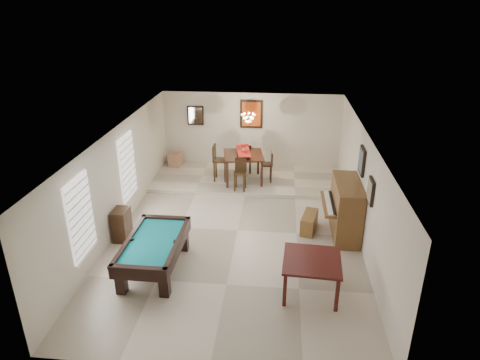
% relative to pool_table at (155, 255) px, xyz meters
% --- Properties ---
extents(ground_plane, '(6.00, 9.00, 0.02)m').
position_rel_pool_table_xyz_m(ground_plane, '(1.62, 1.86, -0.37)').
color(ground_plane, beige).
extents(wall_back, '(6.00, 0.04, 2.60)m').
position_rel_pool_table_xyz_m(wall_back, '(1.62, 6.36, 0.94)').
color(wall_back, silver).
rests_on(wall_back, ground_plane).
extents(wall_front, '(6.00, 0.04, 2.60)m').
position_rel_pool_table_xyz_m(wall_front, '(1.62, -2.64, 0.94)').
color(wall_front, silver).
rests_on(wall_front, ground_plane).
extents(wall_left, '(0.04, 9.00, 2.60)m').
position_rel_pool_table_xyz_m(wall_left, '(-1.38, 1.86, 0.94)').
color(wall_left, silver).
rests_on(wall_left, ground_plane).
extents(wall_right, '(0.04, 9.00, 2.60)m').
position_rel_pool_table_xyz_m(wall_right, '(4.62, 1.86, 0.94)').
color(wall_right, silver).
rests_on(wall_right, ground_plane).
extents(ceiling, '(6.00, 9.00, 0.04)m').
position_rel_pool_table_xyz_m(ceiling, '(1.62, 1.86, 2.24)').
color(ceiling, white).
rests_on(ceiling, wall_back).
extents(dining_step, '(6.00, 2.50, 0.12)m').
position_rel_pool_table_xyz_m(dining_step, '(1.62, 5.11, -0.30)').
color(dining_step, beige).
rests_on(dining_step, ground_plane).
extents(window_left_front, '(0.06, 1.00, 1.70)m').
position_rel_pool_table_xyz_m(window_left_front, '(-1.35, -0.34, 1.04)').
color(window_left_front, white).
rests_on(window_left_front, wall_left).
extents(window_left_rear, '(0.06, 1.00, 1.70)m').
position_rel_pool_table_xyz_m(window_left_rear, '(-1.35, 2.46, 1.04)').
color(window_left_rear, white).
rests_on(window_left_rear, wall_left).
extents(pool_table, '(1.18, 2.15, 0.71)m').
position_rel_pool_table_xyz_m(pool_table, '(0.00, 0.00, 0.00)').
color(pool_table, black).
rests_on(pool_table, ground_plane).
extents(square_table, '(1.19, 1.19, 0.78)m').
position_rel_pool_table_xyz_m(square_table, '(3.33, -0.47, 0.03)').
color(square_table, '#38100E').
rests_on(square_table, ground_plane).
extents(upright_piano, '(0.93, 1.66, 1.38)m').
position_rel_pool_table_xyz_m(upright_piano, '(4.13, 1.98, 0.34)').
color(upright_piano, brown).
rests_on(upright_piano, ground_plane).
extents(piano_bench, '(0.50, 0.87, 0.46)m').
position_rel_pool_table_xyz_m(piano_bench, '(3.43, 2.05, -0.13)').
color(piano_bench, brown).
rests_on(piano_bench, ground_plane).
extents(apothecary_chest, '(0.35, 0.53, 0.79)m').
position_rel_pool_table_xyz_m(apothecary_chest, '(-1.16, 1.18, 0.04)').
color(apothecary_chest, black).
rests_on(apothecary_chest, ground_plane).
extents(dining_table, '(1.39, 1.39, 1.00)m').
position_rel_pool_table_xyz_m(dining_table, '(1.49, 4.83, 0.26)').
color(dining_table, black).
rests_on(dining_table, dining_step).
extents(flower_vase, '(0.14, 0.14, 0.21)m').
position_rel_pool_table_xyz_m(flower_vase, '(1.49, 4.83, 0.87)').
color(flower_vase, '#AE250E').
rests_on(flower_vase, dining_table).
extents(dining_chair_south, '(0.37, 0.37, 0.96)m').
position_rel_pool_table_xyz_m(dining_chair_south, '(1.46, 4.12, 0.24)').
color(dining_chair_south, black).
rests_on(dining_chair_south, dining_step).
extents(dining_chair_north, '(0.40, 0.40, 0.98)m').
position_rel_pool_table_xyz_m(dining_chair_north, '(1.50, 5.54, 0.25)').
color(dining_chair_north, black).
rests_on(dining_chair_north, dining_step).
extents(dining_chair_west, '(0.44, 0.44, 1.15)m').
position_rel_pool_table_xyz_m(dining_chair_west, '(0.77, 4.81, 0.34)').
color(dining_chair_west, black).
rests_on(dining_chair_west, dining_step).
extents(dining_chair_east, '(0.39, 0.39, 0.98)m').
position_rel_pool_table_xyz_m(dining_chair_east, '(2.21, 4.85, 0.25)').
color(dining_chair_east, black).
rests_on(dining_chair_east, dining_step).
extents(corner_bench, '(0.45, 0.54, 0.44)m').
position_rel_pool_table_xyz_m(corner_bench, '(-0.96, 5.92, -0.02)').
color(corner_bench, '#AC7A5D').
rests_on(corner_bench, dining_step).
extents(chandelier, '(0.44, 0.44, 0.60)m').
position_rel_pool_table_xyz_m(chandelier, '(1.62, 5.06, 1.84)').
color(chandelier, '#FFE5B2').
rests_on(chandelier, ceiling).
extents(back_painting, '(0.75, 0.06, 0.95)m').
position_rel_pool_table_xyz_m(back_painting, '(1.62, 6.32, 1.54)').
color(back_painting, '#D84C14').
rests_on(back_painting, wall_back).
extents(back_mirror, '(0.55, 0.06, 0.65)m').
position_rel_pool_table_xyz_m(back_mirror, '(-0.28, 6.32, 1.44)').
color(back_mirror, white).
rests_on(back_mirror, wall_back).
extents(right_picture_upper, '(0.06, 0.55, 0.65)m').
position_rel_pool_table_xyz_m(right_picture_upper, '(4.58, 2.16, 1.54)').
color(right_picture_upper, slate).
rests_on(right_picture_upper, wall_right).
extents(right_picture_lower, '(0.06, 0.45, 0.55)m').
position_rel_pool_table_xyz_m(right_picture_lower, '(4.58, 0.86, 1.34)').
color(right_picture_lower, gray).
rests_on(right_picture_lower, wall_right).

